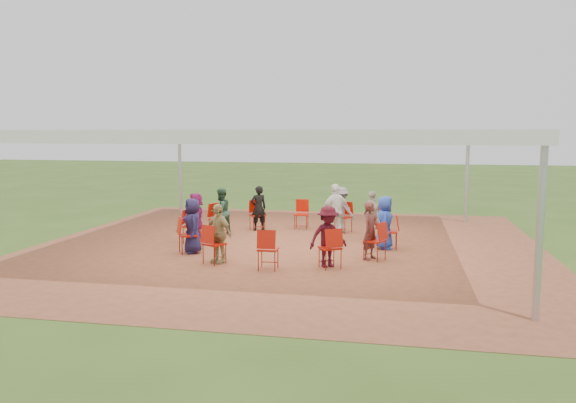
% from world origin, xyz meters
% --- Properties ---
extents(ground, '(80.00, 80.00, 0.00)m').
position_xyz_m(ground, '(0.00, 0.00, 0.00)').
color(ground, '#35541A').
rests_on(ground, ground).
extents(dirt_patch, '(13.00, 13.00, 0.00)m').
position_xyz_m(dirt_patch, '(0.00, 0.00, 0.01)').
color(dirt_patch, brown).
rests_on(dirt_patch, ground).
extents(tent, '(10.33, 10.33, 3.00)m').
position_xyz_m(tent, '(0.00, 0.00, 2.37)').
color(tent, '#B2B2B7').
rests_on(tent, ground).
extents(chair_0, '(0.46, 0.44, 0.90)m').
position_xyz_m(chair_0, '(2.61, 0.10, 0.45)').
color(chair_0, '#AF1406').
rests_on(chair_0, ground).
extents(chair_1, '(0.60, 0.59, 0.90)m').
position_xyz_m(chair_1, '(2.21, 1.39, 0.45)').
color(chair_1, '#AF1406').
rests_on(chair_1, ground).
extents(chair_2, '(0.58, 0.59, 0.90)m').
position_xyz_m(chair_2, '(1.22, 2.31, 0.45)').
color(chair_2, '#AF1406').
rests_on(chair_2, ground).
extents(chair_3, '(0.44, 0.46, 0.90)m').
position_xyz_m(chair_3, '(-0.10, 2.61, 0.45)').
color(chair_3, '#AF1406').
rests_on(chair_3, ground).
extents(chair_4, '(0.59, 0.60, 0.90)m').
position_xyz_m(chair_4, '(-1.39, 2.21, 0.45)').
color(chair_4, '#AF1406').
rests_on(chair_4, ground).
extents(chair_5, '(0.59, 0.58, 0.90)m').
position_xyz_m(chair_5, '(-2.31, 1.22, 0.45)').
color(chair_5, '#AF1406').
rests_on(chair_5, ground).
extents(chair_6, '(0.46, 0.44, 0.90)m').
position_xyz_m(chair_6, '(-2.61, -0.10, 0.45)').
color(chair_6, '#AF1406').
rests_on(chair_6, ground).
extents(chair_7, '(0.60, 0.59, 0.90)m').
position_xyz_m(chair_7, '(-2.21, -1.39, 0.45)').
color(chair_7, '#AF1406').
rests_on(chair_7, ground).
extents(chair_8, '(0.58, 0.59, 0.90)m').
position_xyz_m(chair_8, '(-1.22, -2.31, 0.45)').
color(chair_8, '#AF1406').
rests_on(chair_8, ground).
extents(chair_9, '(0.44, 0.46, 0.90)m').
position_xyz_m(chair_9, '(0.10, -2.61, 0.45)').
color(chair_9, '#AF1406').
rests_on(chair_9, ground).
extents(chair_10, '(0.59, 0.60, 0.90)m').
position_xyz_m(chair_10, '(1.39, -2.21, 0.45)').
color(chair_10, '#AF1406').
rests_on(chair_10, ground).
extents(chair_11, '(0.59, 0.58, 0.90)m').
position_xyz_m(chair_11, '(2.31, -1.22, 0.45)').
color(chair_11, '#AF1406').
rests_on(chair_11, ground).
extents(person_seated_0, '(0.39, 0.67, 1.35)m').
position_xyz_m(person_seated_0, '(2.49, 0.09, 0.68)').
color(person_seated_0, '#2544B3').
rests_on(person_seated_0, ground).
extents(person_seated_1, '(0.77, 0.89, 1.35)m').
position_xyz_m(person_seated_1, '(2.11, 1.33, 0.68)').
color(person_seated_1, '#B1AD9C').
rests_on(person_seated_1, ground).
extents(person_seated_2, '(0.98, 0.79, 1.35)m').
position_xyz_m(person_seated_2, '(1.17, 2.20, 0.68)').
color(person_seated_2, slate).
rests_on(person_seated_2, ground).
extents(person_seated_3, '(0.59, 0.54, 1.35)m').
position_xyz_m(person_seated_3, '(-1.33, 2.11, 0.68)').
color(person_seated_3, black).
rests_on(person_seated_3, ground).
extents(person_seated_4, '(0.64, 0.76, 1.35)m').
position_xyz_m(person_seated_4, '(-2.20, 1.17, 0.68)').
color(person_seated_4, '#244732').
rests_on(person_seated_4, ground).
extents(person_seated_5, '(0.52, 1.27, 1.35)m').
position_xyz_m(person_seated_5, '(-2.49, -0.09, 0.68)').
color(person_seated_5, '#89175F').
rests_on(person_seated_5, ground).
extents(person_seated_6, '(0.66, 0.76, 1.35)m').
position_xyz_m(person_seated_6, '(-2.11, -1.33, 0.68)').
color(person_seated_6, '#1B173B').
rests_on(person_seated_6, ground).
extents(person_seated_7, '(0.89, 0.73, 1.35)m').
position_xyz_m(person_seated_7, '(-1.17, -2.20, 0.68)').
color(person_seated_7, tan).
rests_on(person_seated_7, ground).
extents(person_seated_8, '(0.97, 0.83, 1.35)m').
position_xyz_m(person_seated_8, '(1.33, -2.11, 0.68)').
color(person_seated_8, '#3E0B16').
rests_on(person_seated_8, ground).
extents(person_seated_9, '(0.52, 0.59, 1.35)m').
position_xyz_m(person_seated_9, '(2.20, -1.17, 0.68)').
color(person_seated_9, '#562824').
rests_on(person_seated_9, ground).
extents(standing_person, '(1.00, 0.90, 1.53)m').
position_xyz_m(standing_person, '(1.11, 1.27, 0.77)').
color(standing_person, white).
rests_on(standing_person, ground).
extents(cable_coil, '(0.42, 0.42, 0.03)m').
position_xyz_m(cable_coil, '(1.08, -0.33, 0.02)').
color(cable_coil, black).
rests_on(cable_coil, ground).
extents(laptop, '(0.25, 0.31, 0.21)m').
position_xyz_m(laptop, '(2.33, 0.09, 0.64)').
color(laptop, '#B7B7BC').
rests_on(laptop, ground).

